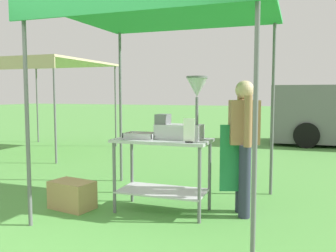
{
  "coord_description": "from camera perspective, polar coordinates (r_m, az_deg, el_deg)",
  "views": [
    {
      "loc": [
        1.83,
        -2.94,
        1.46
      ],
      "look_at": [
        0.28,
        1.39,
        1.05
      ],
      "focal_mm": 38.91,
      "sensor_mm": 36.0,
      "label": 1
    }
  ],
  "objects": [
    {
      "name": "ground_plane",
      "position": [
        9.24,
        8.1,
        -4.03
      ],
      "size": [
        70.0,
        70.0,
        0.0
      ],
      "primitive_type": "plane",
      "color": "#519342"
    },
    {
      "name": "stall_canopy",
      "position": [
        4.59,
        -0.45,
        16.8
      ],
      "size": [
        2.61,
        2.4,
        2.49
      ],
      "color": "slate",
      "rests_on": "ground"
    },
    {
      "name": "donut_cart",
      "position": [
        4.48,
        -0.87,
        -5.25
      ],
      "size": [
        1.17,
        0.6,
        0.9
      ],
      "color": "#B7B7BC",
      "rests_on": "ground"
    },
    {
      "name": "donut_tray",
      "position": [
        4.5,
        -4.2,
        -1.66
      ],
      "size": [
        0.39,
        0.27,
        0.07
      ],
      "color": "#B7B7BC",
      "rests_on": "donut_cart"
    },
    {
      "name": "donut_fryer",
      "position": [
        4.38,
        2.45,
        1.47
      ],
      "size": [
        0.63,
        0.28,
        0.76
      ],
      "color": "#B7B7BC",
      "rests_on": "donut_cart"
    },
    {
      "name": "menu_sign",
      "position": [
        4.1,
        3.32,
        -0.97
      ],
      "size": [
        0.13,
        0.05,
        0.28
      ],
      "color": "black",
      "rests_on": "donut_cart"
    },
    {
      "name": "vendor",
      "position": [
        4.41,
        11.69,
        -2.22
      ],
      "size": [
        0.46,
        0.53,
        1.61
      ],
      "color": "#2D3347",
      "rests_on": "ground"
    },
    {
      "name": "supply_crate",
      "position": [
        4.85,
        -14.78,
        -10.39
      ],
      "size": [
        0.59,
        0.43,
        0.35
      ],
      "color": "tan",
      "rests_on": "ground"
    },
    {
      "name": "neighbour_tent",
      "position": [
        9.71,
        -19.17,
        9.07
      ],
      "size": [
        2.83,
        2.86,
        2.25
      ],
      "color": "slate",
      "rests_on": "ground"
    }
  ]
}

